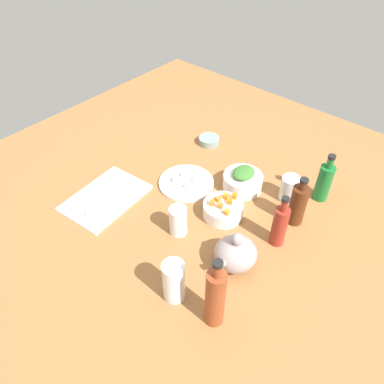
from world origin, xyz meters
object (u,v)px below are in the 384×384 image
bottle_3 (215,297)px  teapot (236,253)px  bottle_2 (280,225)px  bowl_small_side (209,140)px  plate_tofu (186,183)px  drinking_glass_1 (178,221)px  bottle_0 (298,204)px  bottle_1 (324,181)px  bowl_carrots (223,210)px  drinking_glass_0 (290,189)px  cutting_board (106,198)px  bowl_greens (243,182)px  drinking_glass_2 (174,281)px

bottle_3 → teapot: bearing=-160.6°
bottle_2 → bowl_small_side: bearing=-119.2°
plate_tofu → bottle_2: bearing=87.0°
drinking_glass_1 → teapot: bearing=93.9°
bottle_3 → drinking_glass_1: bearing=-120.8°
bottle_0 → bottle_1: (-17.44, 1.39, -0.15)cm
bowl_carrots → drinking_glass_0: bearing=150.4°
bottle_1 → drinking_glass_1: bottle_1 is taller
cutting_board → bowl_carrots: bearing=119.9°
plate_tofu → bottle_1: 53.08cm
bowl_greens → bottle_2: size_ratio=0.75×
drinking_glass_0 → bowl_greens: bearing=-68.3°
bowl_small_side → bowl_greens: bearing=62.4°
bottle_2 → drinking_glass_1: bottle_2 is taller
bottle_2 → bottle_1: bearing=178.0°
bowl_greens → bottle_2: 29.59cm
bottle_1 → bottle_3: size_ratio=0.76×
bottle_0 → bottle_3: bearing=2.3°
plate_tofu → bottle_2: (2.27, 43.41, 7.82)cm
bowl_greens → drinking_glass_1: drinking_glass_1 is taller
bottle_2 → bowl_greens: bearing=-121.0°
plate_tofu → bottle_3: (38.92, 45.03, 10.81)cm
bottle_0 → bottle_1: bearing=175.5°
bowl_small_side → drinking_glass_1: drinking_glass_1 is taller
bottle_0 → drinking_glass_2: 52.51cm
drinking_glass_0 → drinking_glass_2: 60.28cm
bottle_2 → bottle_3: 36.81cm
bottle_1 → drinking_glass_2: 69.85cm
bowl_greens → drinking_glass_1: 33.99cm
drinking_glass_2 → bottle_1: bearing=169.1°
teapot → bottle_0: size_ratio=0.79×
bowl_greens → drinking_glass_2: size_ratio=1.05×
bowl_carrots → bottle_0: bottle_0 is taller
cutting_board → plate_tofu: bearing=146.6°
bowl_greens → bowl_carrots: size_ratio=1.05×
bowl_greens → bottle_1: (-15.20, 26.02, 5.03)cm
bowl_greens → teapot: bearing=31.5°
cutting_board → drinking_glass_2: (13.61, 49.13, 6.86)cm
bowl_small_side → drinking_glass_0: (8.75, 46.37, 3.49)cm
plate_tofu → bowl_small_side: bowl_small_side is taller
bottle_1 → bottle_3: bearing=0.5°
bowl_carrots → bowl_small_side: bowl_carrots is taller
bowl_small_side → teapot: teapot is taller
bowl_greens → bowl_carrots: 17.36cm
bowl_carrots → bottle_1: 39.80cm
drinking_glass_2 → bowl_carrots: bearing=-165.3°
bowl_small_side → bottle_0: size_ratio=0.47×
plate_tofu → bowl_carrots: bearing=78.9°
bottle_0 → drinking_glass_1: (31.48, -28.17, -2.77)cm
cutting_board → plate_tofu: 32.39cm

